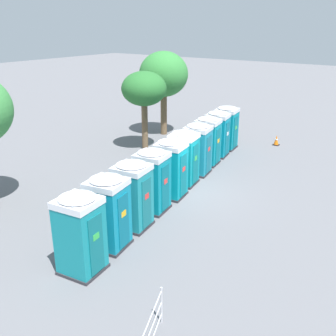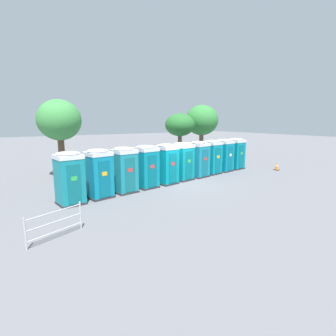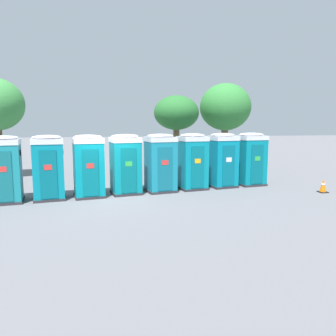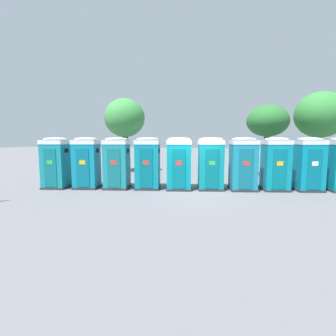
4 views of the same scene
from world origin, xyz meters
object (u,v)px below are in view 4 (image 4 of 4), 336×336
portapotty_1 (87,163)px  street_tree_0 (321,116)px  portapotty_8 (309,164)px  portapotty_2 (117,163)px  portapotty_7 (275,164)px  portapotty_5 (211,163)px  portapotty_6 (243,164)px  portapotty_0 (56,163)px  portapotty_4 (179,163)px  street_tree_2 (268,122)px  street_tree_1 (125,119)px  portapotty_3 (148,163)px

portapotty_1 → street_tree_0: street_tree_0 is taller
portapotty_1 → portapotty_8: size_ratio=1.00×
portapotty_2 → portapotty_7: 7.69m
portapotty_5 → portapotty_8: bearing=9.3°
portapotty_1 → portapotty_6: 7.69m
portapotty_0 → portapotty_1: bearing=11.5°
portapotty_4 → portapotty_5: size_ratio=1.00×
portapotty_2 → street_tree_2: (7.74, 5.64, 2.24)m
street_tree_2 → portapotty_8: bearing=-71.7°
portapotty_6 → street_tree_1: bearing=147.5°
portapotty_7 → portapotty_8: size_ratio=1.00×
portapotty_5 → portapotty_7: bearing=9.3°
portapotty_4 → portapotty_7: 4.62m
portapotty_2 → street_tree_1: 7.00m
portapotty_7 → street_tree_2: (0.15, 4.37, 2.24)m
portapotty_0 → portapotty_3: same height
portapotty_4 → portapotty_5: (1.50, 0.34, -0.00)m
street_tree_0 → portapotty_4: bearing=-142.1°
portapotty_2 → street_tree_2: bearing=36.1°
portapotty_7 → street_tree_2: bearing=88.0°
portapotty_6 → street_tree_2: street_tree_2 is taller
portapotty_5 → street_tree_2: size_ratio=0.56×
portapotty_8 → street_tree_1: (-11.16, 4.62, 2.65)m
portapotty_1 → street_tree_0: size_ratio=0.47×
portapotty_6 → street_tree_1: size_ratio=0.47×
portapotty_1 → portapotty_2: bearing=8.9°
portapotty_3 → portapotty_7: same height
portapotty_6 → portapotty_8: size_ratio=1.00×
portapotty_7 → street_tree_0: (3.48, 5.41, 2.66)m
portapotty_0 → portapotty_7: same height
portapotty_0 → portapotty_1: same height
portapotty_3 → portapotty_7: bearing=9.4°
portapotty_0 → portapotty_4: size_ratio=1.00×
portapotty_6 → portapotty_4: bearing=-170.2°
portapotty_3 → street_tree_2: 8.52m
portapotty_2 → street_tree_1: (-2.06, 6.14, 2.65)m
street_tree_0 → portapotty_1: bearing=-151.2°
portapotty_1 → portapotty_4: bearing=8.5°
portapotty_3 → street_tree_1: 7.37m
portapotty_6 → street_tree_0: size_ratio=0.47×
portapotty_4 → portapotty_7: size_ratio=1.00×
portapotty_3 → portapotty_2: bearing=-169.8°
portapotty_0 → portapotty_1: 1.54m
portapotty_6 → portapotty_7: bearing=11.5°
street_tree_1 → portapotty_4: bearing=-48.2°
portapotty_0 → street_tree_0: (14.09, 7.23, 2.66)m
street_tree_2 → portapotty_5: bearing=-123.3°
portapotty_1 → street_tree_2: size_ratio=0.56×
portapotty_6 → portapotty_8: same height
portapotty_5 → portapotty_4: bearing=-167.4°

